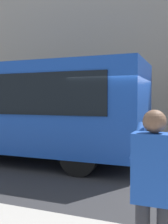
{
  "coord_description": "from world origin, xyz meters",
  "views": [
    {
      "loc": [
        -1.56,
        7.22,
        1.94
      ],
      "look_at": [
        1.42,
        -0.44,
        1.57
      ],
      "focal_mm": 42.92,
      "sensor_mm": 36.0,
      "label": 1
    }
  ],
  "objects": [
    {
      "name": "red_bus",
      "position": [
        4.03,
        -0.1,
        1.68
      ],
      "size": [
        9.05,
        2.54,
        3.08
      ],
      "color": "#1947AD",
      "rests_on": "ground_plane"
    },
    {
      "name": "ground_plane",
      "position": [
        0.0,
        0.0,
        0.0
      ],
      "size": [
        60.0,
        60.0,
        0.0
      ],
      "primitive_type": "plane",
      "color": "#2B2B2D"
    },
    {
      "name": "building_facade_far",
      "position": [
        -0.02,
        -6.8,
        5.99
      ],
      "size": [
        28.0,
        1.55,
        12.0
      ],
      "color": "#A89E8E",
      "rests_on": "ground_plane"
    },
    {
      "name": "pedestrian_photographer",
      "position": [
        -1.27,
        4.66,
        1.14
      ],
      "size": [
        0.53,
        0.52,
        1.7
      ],
      "color": "#2D2D33",
      "rests_on": "sidewalk_curb"
    }
  ]
}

